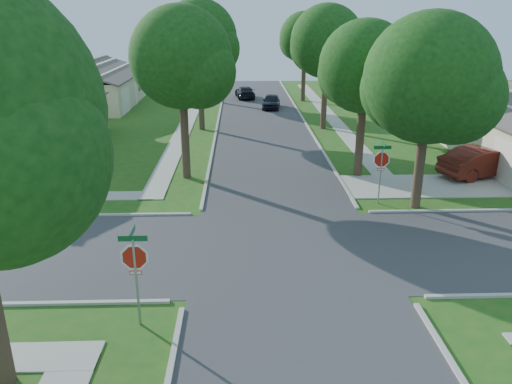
{
  "coord_description": "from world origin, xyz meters",
  "views": [
    {
      "loc": [
        -1.77,
        -17.05,
        8.46
      ],
      "look_at": [
        -1.14,
        2.03,
        1.6
      ],
      "focal_mm": 35.0,
      "sensor_mm": 36.0,
      "label": 1
    }
  ],
  "objects_px": {
    "house_nw_near": "(19,128)",
    "stop_sign_sw": "(135,261)",
    "tree_w_far": "(210,45)",
    "house_nw_far": "(92,90)",
    "tree_e_far": "(305,40)",
    "tree_e_mid": "(327,45)",
    "stop_sign_ne": "(381,162)",
    "car_curb_west": "(245,92)",
    "tree_w_near": "(182,62)",
    "house_ne_far": "(431,93)",
    "car_driveway": "(483,162)",
    "tree_w_mid": "(200,42)",
    "tree_e_near": "(366,71)",
    "car_curb_east": "(271,101)",
    "tree_ne_corner": "(430,85)"
  },
  "relations": [
    {
      "from": "house_nw_near",
      "to": "stop_sign_sw",
      "type": "bearing_deg",
      "value": -60.17
    },
    {
      "from": "tree_w_far",
      "to": "house_nw_far",
      "type": "bearing_deg",
      "value": -169.95
    },
    {
      "from": "tree_e_far",
      "to": "house_nw_far",
      "type": "bearing_deg",
      "value": -174.47
    },
    {
      "from": "tree_e_mid",
      "to": "house_nw_near",
      "type": "bearing_deg",
      "value": -163.85
    },
    {
      "from": "tree_e_far",
      "to": "house_nw_near",
      "type": "xyz_separation_m",
      "value": [
        -20.75,
        -19.01,
        -4.46
      ]
    },
    {
      "from": "stop_sign_ne",
      "to": "car_curb_west",
      "type": "relative_size",
      "value": 0.69
    },
    {
      "from": "stop_sign_ne",
      "to": "car_curb_west",
      "type": "bearing_deg",
      "value": 100.73
    },
    {
      "from": "tree_w_near",
      "to": "house_ne_far",
      "type": "distance_m",
      "value": 29.1
    },
    {
      "from": "stop_sign_ne",
      "to": "car_driveway",
      "type": "xyz_separation_m",
      "value": [
        6.8,
        4.0,
        -1.21
      ]
    },
    {
      "from": "stop_sign_ne",
      "to": "house_nw_far",
      "type": "xyz_separation_m",
      "value": [
        -20.69,
        27.3,
        -0.51
      ]
    },
    {
      "from": "stop_sign_sw",
      "to": "house_nw_near",
      "type": "bearing_deg",
      "value": 119.83
    },
    {
      "from": "tree_w_near",
      "to": "tree_w_mid",
      "type": "distance_m",
      "value": 12.01
    },
    {
      "from": "stop_sign_sw",
      "to": "stop_sign_ne",
      "type": "distance_m",
      "value": 13.29
    },
    {
      "from": "tree_w_far",
      "to": "car_driveway",
      "type": "xyz_separation_m",
      "value": [
        16.15,
        -25.31,
        -4.68
      ]
    },
    {
      "from": "tree_w_mid",
      "to": "house_nw_near",
      "type": "height_order",
      "value": "tree_w_mid"
    },
    {
      "from": "tree_w_far",
      "to": "house_ne_far",
      "type": "height_order",
      "value": "tree_w_far"
    },
    {
      "from": "tree_e_near",
      "to": "tree_e_far",
      "type": "relative_size",
      "value": 0.95
    },
    {
      "from": "tree_w_far",
      "to": "car_curb_east",
      "type": "distance_m",
      "value": 8.67
    },
    {
      "from": "car_curb_east",
      "to": "stop_sign_ne",
      "type": "bearing_deg",
      "value": -75.63
    },
    {
      "from": "car_curb_west",
      "to": "house_nw_far",
      "type": "bearing_deg",
      "value": 7.75
    },
    {
      "from": "stop_sign_ne",
      "to": "tree_w_near",
      "type": "distance_m",
      "value": 11.07
    },
    {
      "from": "stop_sign_ne",
      "to": "tree_ne_corner",
      "type": "xyz_separation_m",
      "value": [
        1.66,
        -0.49,
        3.56
      ]
    },
    {
      "from": "car_curb_east",
      "to": "tree_e_mid",
      "type": "bearing_deg",
      "value": -61.61
    },
    {
      "from": "stop_sign_sw",
      "to": "tree_w_near",
      "type": "distance_m",
      "value": 14.3
    },
    {
      "from": "tree_ne_corner",
      "to": "car_driveway",
      "type": "height_order",
      "value": "tree_ne_corner"
    },
    {
      "from": "stop_sign_ne",
      "to": "house_nw_far",
      "type": "distance_m",
      "value": 34.26
    },
    {
      "from": "tree_e_far",
      "to": "house_nw_near",
      "type": "distance_m",
      "value": 28.49
    },
    {
      "from": "car_curb_west",
      "to": "tree_e_near",
      "type": "bearing_deg",
      "value": 95.71
    },
    {
      "from": "tree_e_near",
      "to": "tree_e_far",
      "type": "bearing_deg",
      "value": 90.0
    },
    {
      "from": "tree_e_far",
      "to": "house_nw_near",
      "type": "height_order",
      "value": "tree_e_far"
    },
    {
      "from": "tree_e_mid",
      "to": "tree_e_far",
      "type": "xyz_separation_m",
      "value": [
        -0.0,
        13.0,
        -0.27
      ]
    },
    {
      "from": "stop_sign_sw",
      "to": "stop_sign_ne",
      "type": "xyz_separation_m",
      "value": [
        9.4,
        9.4,
        0.0
      ]
    },
    {
      "from": "stop_sign_sw",
      "to": "tree_e_far",
      "type": "height_order",
      "value": "tree_e_far"
    },
    {
      "from": "tree_e_far",
      "to": "tree_w_mid",
      "type": "relative_size",
      "value": 0.91
    },
    {
      "from": "tree_e_mid",
      "to": "house_ne_far",
      "type": "relative_size",
      "value": 0.68
    },
    {
      "from": "house_nw_near",
      "to": "house_nw_far",
      "type": "bearing_deg",
      "value": 90.0
    },
    {
      "from": "stop_sign_sw",
      "to": "tree_w_far",
      "type": "height_order",
      "value": "tree_w_far"
    },
    {
      "from": "tree_e_near",
      "to": "tree_w_near",
      "type": "relative_size",
      "value": 0.92
    },
    {
      "from": "tree_w_mid",
      "to": "tree_w_far",
      "type": "bearing_deg",
      "value": 90.05
    },
    {
      "from": "house_ne_far",
      "to": "house_nw_far",
      "type": "relative_size",
      "value": 1.0
    },
    {
      "from": "tree_w_near",
      "to": "tree_ne_corner",
      "type": "relative_size",
      "value": 1.04
    },
    {
      "from": "car_curb_west",
      "to": "stop_sign_ne",
      "type": "bearing_deg",
      "value": 93.93
    },
    {
      "from": "tree_e_far",
      "to": "stop_sign_ne",
      "type": "bearing_deg",
      "value": -90.1
    },
    {
      "from": "house_nw_far",
      "to": "stop_sign_ne",
      "type": "bearing_deg",
      "value": -52.84
    },
    {
      "from": "tree_e_near",
      "to": "tree_w_far",
      "type": "relative_size",
      "value": 1.03
    },
    {
      "from": "tree_w_far",
      "to": "tree_e_far",
      "type": "bearing_deg",
      "value": 0.0
    },
    {
      "from": "tree_e_mid",
      "to": "car_curb_west",
      "type": "height_order",
      "value": "tree_e_mid"
    },
    {
      "from": "house_nw_far",
      "to": "tree_w_far",
      "type": "bearing_deg",
      "value": 10.05
    },
    {
      "from": "stop_sign_sw",
      "to": "stop_sign_ne",
      "type": "relative_size",
      "value": 1.0
    },
    {
      "from": "tree_e_near",
      "to": "tree_w_near",
      "type": "xyz_separation_m",
      "value": [
        -9.4,
        0.0,
        0.47
      ]
    }
  ]
}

